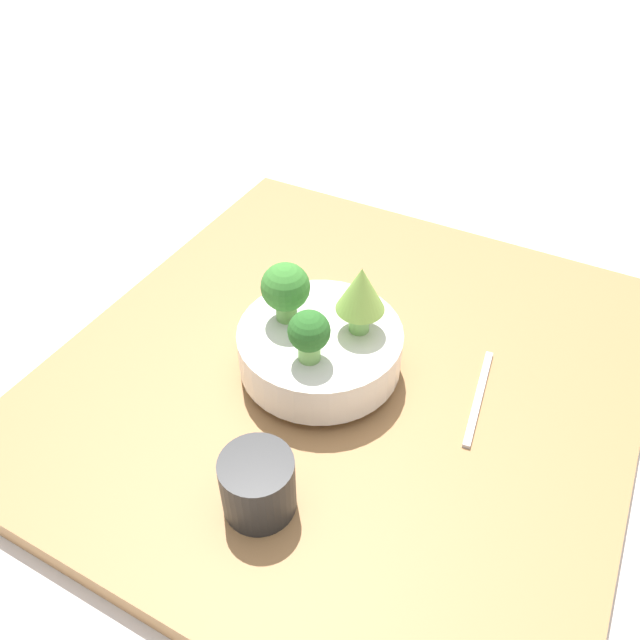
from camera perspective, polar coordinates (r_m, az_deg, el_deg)
ground_plane at (r=0.92m, az=2.42°, el=-5.68°), size 6.00×6.00×0.00m
table at (r=0.91m, az=2.45°, el=-4.90°), size 0.82×0.78×0.04m
bowl at (r=0.86m, az=0.00°, el=-2.61°), size 0.22×0.22×0.08m
broccoli_floret_left at (r=0.77m, az=-1.01°, el=-1.25°), size 0.05×0.05×0.07m
broccoli_floret_back at (r=0.83m, az=-3.17°, el=2.87°), size 0.07×0.07×0.09m
romanesco_piece_near at (r=0.80m, az=3.75°, el=2.56°), size 0.06×0.06×0.10m
cup at (r=0.73m, az=-5.70°, el=-14.74°), size 0.09×0.09×0.08m
fork at (r=0.88m, az=14.29°, el=-6.81°), size 0.18×0.03×0.01m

